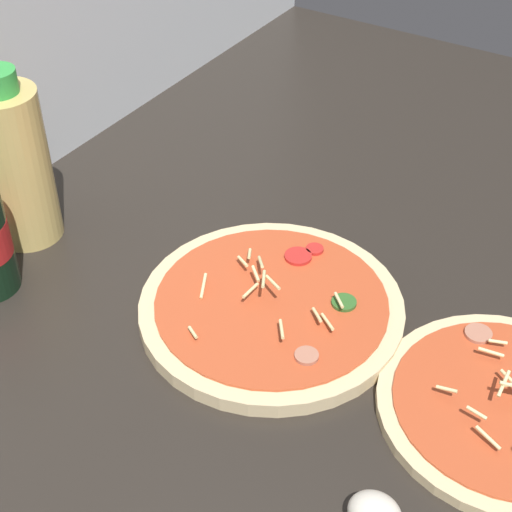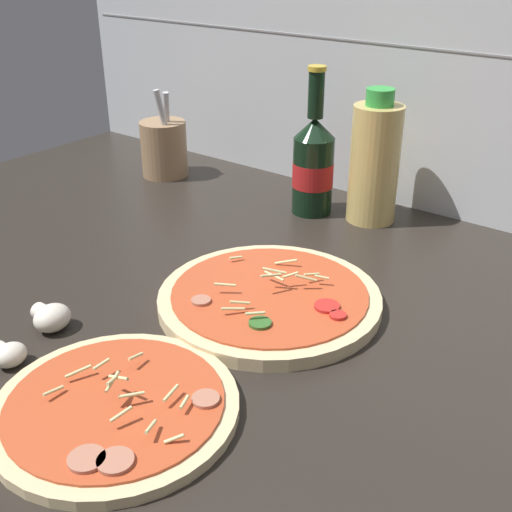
{
  "view_description": "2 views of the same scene",
  "coord_description": "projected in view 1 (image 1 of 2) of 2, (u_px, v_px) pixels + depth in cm",
  "views": [
    {
      "loc": [
        -54.01,
        -30.0,
        62.92
      ],
      "look_at": [
        -0.39,
        3.65,
        11.24
      ],
      "focal_mm": 55.0,
      "sensor_mm": 36.0,
      "label": 1
    },
    {
      "loc": [
        43.97,
        -56.29,
        46.69
      ],
      "look_at": [
        -3.37,
        5.02,
        7.47
      ],
      "focal_mm": 45.0,
      "sensor_mm": 36.0,
      "label": 2
    }
  ],
  "objects": [
    {
      "name": "counter_slab",
      "position": [
        286.0,
        335.0,
        0.87
      ],
      "size": [
        160.0,
        90.0,
        2.5
      ],
      "color": "#28231E",
      "rests_on": "ground"
    },
    {
      "name": "pizza_near",
      "position": [
        508.0,
        407.0,
        0.76
      ],
      "size": [
        25.43,
        25.43,
        4.58
      ],
      "color": "beige",
      "rests_on": "counter_slab"
    },
    {
      "name": "oil_bottle",
      "position": [
        16.0,
        164.0,
        0.93
      ],
      "size": [
        8.24,
        8.24,
        22.29
      ],
      "color": "#D6B766",
      "rests_on": "counter_slab"
    },
    {
      "name": "pizza_far",
      "position": [
        272.0,
        307.0,
        0.87
      ],
      "size": [
        29.39,
        29.39,
        5.16
      ],
      "color": "beige",
      "rests_on": "counter_slab"
    }
  ]
}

